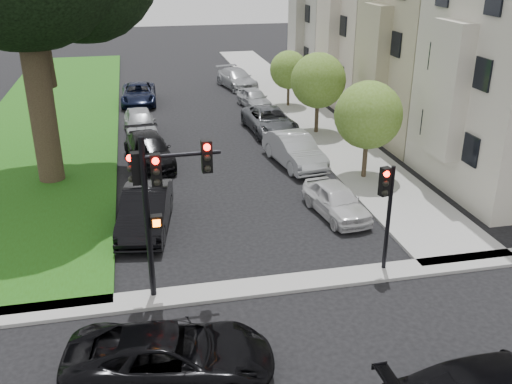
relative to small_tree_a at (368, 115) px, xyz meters
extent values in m
plane|color=black|center=(-6.20, -10.09, -3.03)|extent=(140.00, 140.00, 0.00)
cube|color=#214E0F|center=(-15.20, 13.91, -2.97)|extent=(8.00, 44.00, 0.12)
cube|color=#999999|center=(0.55, 13.91, -2.97)|extent=(3.50, 44.00, 0.12)
cube|color=#999999|center=(-6.20, -8.09, -2.97)|extent=(60.00, 1.00, 0.12)
cube|color=beige|center=(2.45, -2.09, 1.47)|extent=(0.70, 2.20, 5.50)
cube|color=black|center=(2.75, -2.09, 2.47)|extent=(0.08, 3.60, 6.00)
cube|color=gray|center=(6.30, 5.41, 1.97)|extent=(7.00, 7.40, 10.00)
cube|color=gray|center=(2.45, 5.41, 1.47)|extent=(0.70, 2.20, 5.50)
cube|color=black|center=(2.75, 5.41, 2.47)|extent=(0.08, 3.60, 6.00)
cube|color=#AAA19C|center=(6.30, 12.91, 1.97)|extent=(7.00, 7.40, 10.00)
cube|color=#AAA19C|center=(2.45, 12.91, 1.47)|extent=(0.70, 2.20, 5.50)
cube|color=black|center=(2.75, 12.91, 2.47)|extent=(0.08, 3.60, 6.00)
cube|color=gray|center=(6.30, 20.41, 1.97)|extent=(7.00, 7.40, 10.00)
cube|color=gray|center=(2.45, 20.41, 1.47)|extent=(0.70, 2.20, 5.50)
cube|color=black|center=(2.75, 20.41, 2.47)|extent=(0.08, 3.60, 6.00)
cylinder|color=black|center=(-14.07, 2.72, 1.09)|extent=(1.13, 1.13, 8.24)
cylinder|color=black|center=(0.00, 0.00, -1.95)|extent=(0.22, 0.22, 2.17)
sphere|color=#4B7219|center=(0.00, 0.00, 0.01)|extent=(3.04, 3.04, 3.04)
cylinder|color=black|center=(0.00, 7.20, -1.93)|extent=(0.22, 0.22, 2.20)
sphere|color=#4B7219|center=(0.00, 7.20, 0.05)|extent=(3.08, 3.08, 3.08)
cylinder|color=black|center=(0.00, 13.41, -2.14)|extent=(0.18, 0.18, 1.79)
sphere|color=#4B7219|center=(0.00, 13.41, -0.53)|extent=(2.50, 2.50, 2.50)
cylinder|color=black|center=(-10.00, -7.89, -0.47)|extent=(0.18, 0.18, 5.13)
cylinder|color=black|center=(-8.91, -7.89, 1.51)|extent=(2.17, 0.16, 0.12)
cube|color=black|center=(-9.65, -7.89, 1.11)|extent=(0.30, 0.26, 0.94)
cube|color=black|center=(-8.22, -7.89, 1.41)|extent=(0.30, 0.26, 0.94)
cube|color=black|center=(-10.20, -7.65, 1.11)|extent=(0.26, 0.30, 0.94)
sphere|color=#FF0C05|center=(-9.65, -8.04, 1.43)|extent=(0.20, 0.20, 0.20)
sphere|color=black|center=(-9.65, -8.04, 0.80)|extent=(0.20, 0.20, 0.20)
cube|color=black|center=(-9.75, -7.89, -0.47)|extent=(0.35, 0.25, 0.38)
cube|color=#FF5905|center=(-9.75, -8.03, -0.47)|extent=(0.22, 0.03, 0.22)
cylinder|color=black|center=(-2.49, -7.89, -1.19)|extent=(0.16, 0.16, 3.69)
cube|color=black|center=(-2.73, -7.89, 0.17)|extent=(0.34, 0.31, 0.92)
sphere|color=#FF0C05|center=(-2.73, -8.04, 0.48)|extent=(0.19, 0.19, 0.19)
imported|color=black|center=(-9.74, -11.66, -2.33)|extent=(5.36, 3.06, 1.41)
imported|color=silver|center=(-2.60, -3.49, -2.38)|extent=(2.03, 4.00, 1.31)
imported|color=#999BA0|center=(-2.65, 2.46, -2.26)|extent=(2.31, 4.88, 1.55)
imported|color=#3F4247|center=(-2.57, 7.99, -2.32)|extent=(2.67, 5.25, 1.42)
imported|color=#999BA0|center=(-2.27, 13.72, -2.39)|extent=(2.02, 3.95, 1.29)
imported|color=#999BA0|center=(-2.32, 19.85, -2.32)|extent=(2.91, 5.18, 1.42)
imported|color=black|center=(-10.03, -3.13, -2.25)|extent=(2.40, 4.96, 1.57)
imported|color=black|center=(-9.62, 4.06, -2.31)|extent=(2.61, 5.17, 1.44)
imported|color=#999BA0|center=(-9.91, 9.29, -2.31)|extent=(1.91, 4.33, 1.45)
imported|color=black|center=(-9.80, 16.44, -2.34)|extent=(2.47, 5.03, 1.38)
camera|label=1|loc=(-10.06, -22.98, 6.77)|focal=40.00mm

